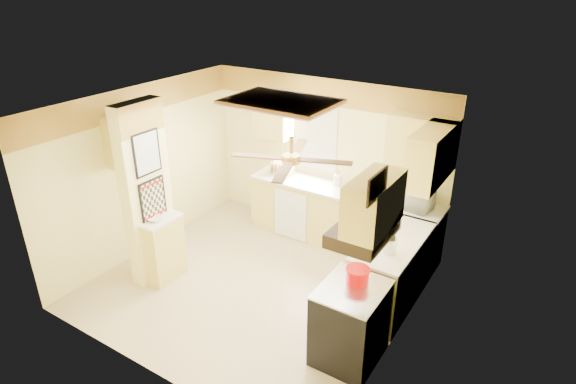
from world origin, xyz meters
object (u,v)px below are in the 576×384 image
Objects in this scene: microwave at (414,198)px; kettle at (390,245)px; bowl at (154,219)px; dutch_oven at (358,275)px; stove at (350,323)px.

microwave is 2.26× the size of kettle.
bowl is 3.06m from kettle.
bowl is at bearing -175.85° from dutch_oven.
microwave is at bearing 38.59° from bowl.
kettle is at bearing 84.36° from stove.
dutch_oven is at bearing 102.08° from microwave.
stove is at bearing 1.55° from bowl.
microwave is 2.73× the size of bowl.
kettle is (0.09, 0.70, 0.04)m from dutch_oven.
kettle is (2.92, 0.90, 0.08)m from bowl.
dutch_oven is (-0.01, 0.13, 0.54)m from stove.
kettle reaches higher than dutch_oven.
stove is 0.56m from dutch_oven.
microwave is at bearing 97.50° from kettle.
stove is at bearing -95.64° from kettle.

